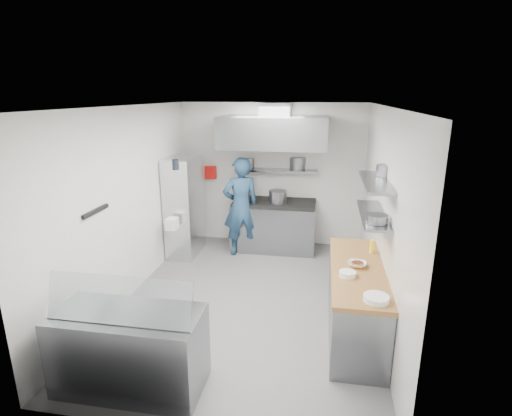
% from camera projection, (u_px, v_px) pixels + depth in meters
% --- Properties ---
extents(floor, '(5.00, 5.00, 0.00)m').
position_uv_depth(floor, '(249.00, 299.00, 5.97)').
color(floor, '#505052').
rests_on(floor, ground).
extents(ceiling, '(5.00, 5.00, 0.00)m').
position_uv_depth(ceiling, '(248.00, 106.00, 5.19)').
color(ceiling, silver).
rests_on(ceiling, wall_back).
extents(wall_back, '(3.60, 2.80, 0.02)m').
position_uv_depth(wall_back, '(272.00, 175.00, 7.95)').
color(wall_back, white).
rests_on(wall_back, floor).
extents(wall_front, '(3.60, 2.80, 0.02)m').
position_uv_depth(wall_front, '(191.00, 295.00, 3.21)').
color(wall_front, white).
rests_on(wall_front, floor).
extents(wall_left, '(2.80, 5.00, 0.02)m').
position_uv_depth(wall_left, '(129.00, 204.00, 5.87)').
color(wall_left, white).
rests_on(wall_left, floor).
extents(wall_right, '(2.80, 5.00, 0.02)m').
position_uv_depth(wall_right, '(382.00, 216.00, 5.29)').
color(wall_right, white).
rests_on(wall_right, floor).
extents(gas_range, '(1.60, 0.80, 0.90)m').
position_uv_depth(gas_range, '(274.00, 227.00, 7.82)').
color(gas_range, gray).
rests_on(gas_range, floor).
extents(cooktop, '(1.57, 0.78, 0.06)m').
position_uv_depth(cooktop, '(274.00, 203.00, 7.68)').
color(cooktop, black).
rests_on(cooktop, gas_range).
extents(stock_pot_left, '(0.25, 0.25, 0.20)m').
position_uv_depth(stock_pot_left, '(243.00, 196.00, 7.66)').
color(stock_pot_left, slate).
rests_on(stock_pot_left, cooktop).
extents(stock_pot_mid, '(0.34, 0.34, 0.24)m').
position_uv_depth(stock_pot_mid, '(278.00, 197.00, 7.54)').
color(stock_pot_mid, slate).
rests_on(stock_pot_mid, cooktop).
extents(over_range_shelf, '(1.60, 0.30, 0.04)m').
position_uv_depth(over_range_shelf, '(276.00, 170.00, 7.75)').
color(over_range_shelf, gray).
rests_on(over_range_shelf, wall_back).
extents(shelf_pot_a, '(0.23, 0.23, 0.18)m').
position_uv_depth(shelf_pot_a, '(249.00, 163.00, 7.95)').
color(shelf_pot_a, slate).
rests_on(shelf_pot_a, over_range_shelf).
extents(shelf_pot_b, '(0.33, 0.33, 0.22)m').
position_uv_depth(shelf_pot_b, '(298.00, 163.00, 7.85)').
color(shelf_pot_b, slate).
rests_on(shelf_pot_b, over_range_shelf).
extents(extractor_hood, '(1.90, 1.15, 0.55)m').
position_uv_depth(extractor_hood, '(274.00, 132.00, 7.14)').
color(extractor_hood, gray).
rests_on(extractor_hood, wall_back).
extents(hood_duct, '(0.55, 0.55, 0.24)m').
position_uv_depth(hood_duct, '(276.00, 109.00, 7.24)').
color(hood_duct, slate).
rests_on(hood_duct, extractor_hood).
extents(red_firebox, '(0.22, 0.10, 0.26)m').
position_uv_depth(red_firebox, '(211.00, 172.00, 8.09)').
color(red_firebox, red).
rests_on(red_firebox, wall_back).
extents(chef, '(0.80, 0.68, 1.86)m').
position_uv_depth(chef, '(241.00, 207.00, 7.42)').
color(chef, navy).
rests_on(chef, floor).
extents(wire_rack, '(0.50, 0.90, 1.85)m').
position_uv_depth(wire_rack, '(184.00, 207.00, 7.45)').
color(wire_rack, silver).
rests_on(wire_rack, floor).
extents(rack_bin_a, '(0.17, 0.22, 0.20)m').
position_uv_depth(rack_bin_a, '(172.00, 224.00, 6.87)').
color(rack_bin_a, white).
rests_on(rack_bin_a, wire_rack).
extents(rack_bin_b, '(0.15, 0.19, 0.17)m').
position_uv_depth(rack_bin_b, '(179.00, 190.00, 7.14)').
color(rack_bin_b, yellow).
rests_on(rack_bin_b, wire_rack).
extents(rack_jar, '(0.10, 0.10, 0.18)m').
position_uv_depth(rack_jar, '(175.00, 165.00, 6.76)').
color(rack_jar, black).
rests_on(rack_jar, wire_rack).
extents(knife_strip, '(0.04, 0.55, 0.05)m').
position_uv_depth(knife_strip, '(96.00, 211.00, 4.98)').
color(knife_strip, black).
rests_on(knife_strip, wall_left).
extents(prep_counter_base, '(0.62, 2.00, 0.84)m').
position_uv_depth(prep_counter_base, '(355.00, 302.00, 5.04)').
color(prep_counter_base, gray).
rests_on(prep_counter_base, floor).
extents(prep_counter_top, '(0.65, 2.04, 0.06)m').
position_uv_depth(prep_counter_top, '(358.00, 270.00, 4.92)').
color(prep_counter_top, olive).
rests_on(prep_counter_top, prep_counter_base).
extents(plate_stack_a, '(0.26, 0.26, 0.06)m').
position_uv_depth(plate_stack_a, '(376.00, 298.00, 4.11)').
color(plate_stack_a, white).
rests_on(plate_stack_a, prep_counter_top).
extents(plate_stack_b, '(0.20, 0.20, 0.06)m').
position_uv_depth(plate_stack_b, '(348.00, 274.00, 4.67)').
color(plate_stack_b, white).
rests_on(plate_stack_b, prep_counter_top).
extents(copper_pan, '(0.14, 0.14, 0.06)m').
position_uv_depth(copper_pan, '(358.00, 265.00, 4.92)').
color(copper_pan, '#CE6D3A').
rests_on(copper_pan, prep_counter_top).
extents(squeeze_bottle, '(0.06, 0.06, 0.18)m').
position_uv_depth(squeeze_bottle, '(372.00, 246.00, 5.34)').
color(squeeze_bottle, yellow).
rests_on(squeeze_bottle, prep_counter_top).
extents(mixing_bowl, '(0.26, 0.26, 0.06)m').
position_uv_depth(mixing_bowl, '(357.00, 264.00, 4.93)').
color(mixing_bowl, white).
rests_on(mixing_bowl, prep_counter_top).
extents(wall_shelf_lower, '(0.30, 1.30, 0.04)m').
position_uv_depth(wall_shelf_lower, '(373.00, 215.00, 5.00)').
color(wall_shelf_lower, gray).
rests_on(wall_shelf_lower, wall_right).
extents(wall_shelf_upper, '(0.30, 1.30, 0.04)m').
position_uv_depth(wall_shelf_upper, '(375.00, 182.00, 4.88)').
color(wall_shelf_upper, gray).
rests_on(wall_shelf_upper, wall_right).
extents(shelf_pot_c, '(0.25, 0.25, 0.10)m').
position_uv_depth(shelf_pot_c, '(377.00, 219.00, 4.60)').
color(shelf_pot_c, slate).
rests_on(shelf_pot_c, wall_shelf_lower).
extents(shelf_pot_d, '(0.29, 0.29, 0.14)m').
position_uv_depth(shelf_pot_d, '(387.00, 170.00, 5.12)').
color(shelf_pot_d, slate).
rests_on(shelf_pot_d, wall_shelf_upper).
extents(display_case, '(1.50, 0.70, 0.85)m').
position_uv_depth(display_case, '(130.00, 350.00, 4.10)').
color(display_case, gray).
rests_on(display_case, floor).
extents(display_glass, '(1.47, 0.19, 0.42)m').
position_uv_depth(display_glass, '(118.00, 300.00, 3.81)').
color(display_glass, silver).
rests_on(display_glass, display_case).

